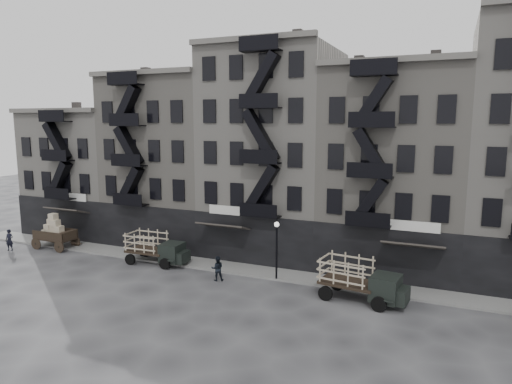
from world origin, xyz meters
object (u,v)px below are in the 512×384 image
at_px(stake_truck_east, 360,277).
at_px(pedestrian_west, 9,240).
at_px(wagon, 54,229).
at_px(pedestrian_mid, 217,268).
at_px(stake_truck_west, 156,246).

distance_m(stake_truck_east, pedestrian_west, 30.32).
bearing_deg(pedestrian_west, wagon, 17.68).
height_order(pedestrian_west, pedestrian_mid, pedestrian_west).
bearing_deg(stake_truck_west, stake_truck_east, -6.54).
distance_m(pedestrian_west, pedestrian_mid, 20.29).
distance_m(stake_truck_east, pedestrian_mid, 10.05).
bearing_deg(pedestrian_west, stake_truck_west, -9.20).
relative_size(wagon, stake_truck_west, 0.73).
xyz_separation_m(stake_truck_east, pedestrian_west, (-30.31, -0.70, -0.61)).
xyz_separation_m(stake_truck_west, pedestrian_mid, (6.30, -1.50, -0.56)).
height_order(stake_truck_east, pedestrian_mid, stake_truck_east).
bearing_deg(stake_truck_east, wagon, -175.35).
bearing_deg(stake_truck_west, pedestrian_mid, -15.51).
distance_m(stake_truck_west, pedestrian_west, 14.13).
height_order(wagon, pedestrian_mid, wagon).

